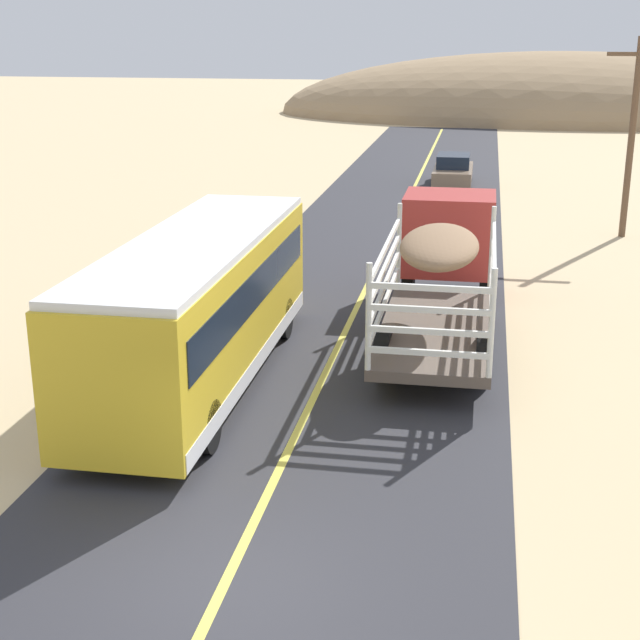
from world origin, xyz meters
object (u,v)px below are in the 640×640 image
Objects in this scene: car_far at (453,171)px; bus at (199,306)px; power_pole_mid at (632,131)px; livestock_truck at (445,252)px.

bus is at bearing -99.10° from car_far.
bus is 2.27× the size of car_far.
power_pole_mid is at bearing -57.15° from car_far.
bus is 1.42× the size of power_pole_mid.
bus reaches higher than car_far.
power_pole_mid is (10.86, 16.67, 2.05)m from bus.
power_pole_mid reaches higher than bus.
car_far is (-0.59, 21.19, -1.10)m from livestock_truck.
bus is 20.00m from power_pole_mid.
bus reaches higher than livestock_truck.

